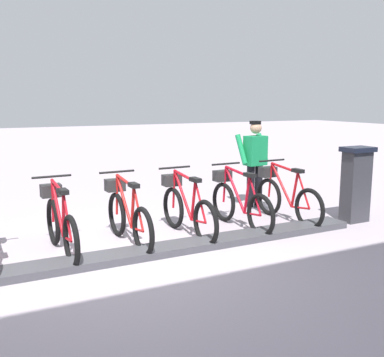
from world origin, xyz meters
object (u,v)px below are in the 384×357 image
object	(u,v)px
bike_docked_4	(60,223)
worker_near_rack	(255,161)
bike_docked_0	(285,196)
bike_docked_1	(238,202)
bike_docked_2	(186,208)
payment_kiosk	(356,183)
bike_docked_3	(127,215)

from	to	relation	value
bike_docked_4	worker_near_rack	distance (m)	4.06
bike_docked_0	bike_docked_1	xyz separation A→B (m)	(0.00, 0.94, 0.00)
bike_docked_2	bike_docked_4	xyz separation A→B (m)	(0.00, 1.89, 0.00)
worker_near_rack	bike_docked_0	bearing A→B (deg)	174.32
bike_docked_1	bike_docked_2	distance (m)	0.94
payment_kiosk	worker_near_rack	bearing A→B (deg)	29.08
bike_docked_2	bike_docked_3	size ratio (longest dim) A/B	1.00
bike_docked_4	worker_near_rack	bearing A→B (deg)	-74.35
bike_docked_4	worker_near_rack	xyz separation A→B (m)	(1.09, -3.89, 0.48)
payment_kiosk	bike_docked_4	world-z (taller)	payment_kiosk
payment_kiosk	bike_docked_1	world-z (taller)	payment_kiosk
bike_docked_3	bike_docked_2	bearing A→B (deg)	-90.00
bike_docked_0	bike_docked_2	bearing A→B (deg)	90.00
bike_docked_0	bike_docked_4	xyz separation A→B (m)	(0.00, 3.78, 0.00)
payment_kiosk	worker_near_rack	size ratio (longest dim) A/B	0.77
bike_docked_2	bike_docked_3	xyz separation A→B (m)	(0.00, 0.94, 0.00)
bike_docked_1	bike_docked_3	world-z (taller)	same
payment_kiosk	bike_docked_1	xyz separation A→B (m)	(0.57, 1.98, -0.24)
bike_docked_3	worker_near_rack	bearing A→B (deg)	-69.69
payment_kiosk	bike_docked_0	world-z (taller)	payment_kiosk
bike_docked_2	worker_near_rack	xyz separation A→B (m)	(1.09, -2.00, 0.48)
payment_kiosk	bike_docked_4	size ratio (longest dim) A/B	0.74
worker_near_rack	payment_kiosk	bearing A→B (deg)	-150.92
bike_docked_1	bike_docked_3	size ratio (longest dim) A/B	1.00
bike_docked_3	worker_near_rack	distance (m)	3.17
bike_docked_3	payment_kiosk	bearing A→B (deg)	-98.42
payment_kiosk	bike_docked_3	distance (m)	3.91
payment_kiosk	worker_near_rack	xyz separation A→B (m)	(1.66, 0.92, 0.24)
bike_docked_3	bike_docked_1	bearing A→B (deg)	-90.00
bike_docked_4	bike_docked_1	bearing A→B (deg)	-90.00
payment_kiosk	bike_docked_4	distance (m)	4.85
bike_docked_1	worker_near_rack	world-z (taller)	worker_near_rack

